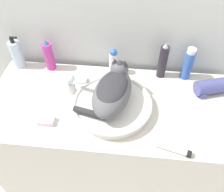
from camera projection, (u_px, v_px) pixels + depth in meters
name	position (u px, v px, depth m)	size (l,w,h in m)	color
wall_back	(117.00, 14.00, 1.18)	(8.00, 0.05, 2.40)	silver
vanity_counter	(110.00, 150.00, 1.50)	(1.24, 0.55, 0.90)	beige
sink_basin	(112.00, 105.00, 1.13)	(0.38, 0.38, 0.05)	silver
cat	(113.00, 89.00, 1.06)	(0.28, 0.32, 0.16)	#56565B
faucet	(72.00, 83.00, 1.17)	(0.14, 0.08, 0.14)	silver
hairspray_can_black	(163.00, 61.00, 1.24)	(0.05, 0.05, 0.21)	#28232D
soap_pump_bottle	(17.00, 54.00, 1.31)	(0.06, 0.06, 0.20)	silver
spray_bottle_trigger	(49.00, 56.00, 1.30)	(0.05, 0.05, 0.18)	#B2338C
shampoo_bottle_tall	(188.00, 64.00, 1.24)	(0.05, 0.05, 0.19)	#335BB7
deodorant_stick	(113.00, 61.00, 1.28)	(0.05, 0.05, 0.16)	silver
cream_tube	(174.00, 149.00, 0.98)	(0.15, 0.07, 0.03)	silver
hair_dryer	(212.00, 87.00, 1.20)	(0.20, 0.12, 0.08)	#474C8C
soap_bar	(46.00, 121.00, 1.08)	(0.07, 0.05, 0.02)	silver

